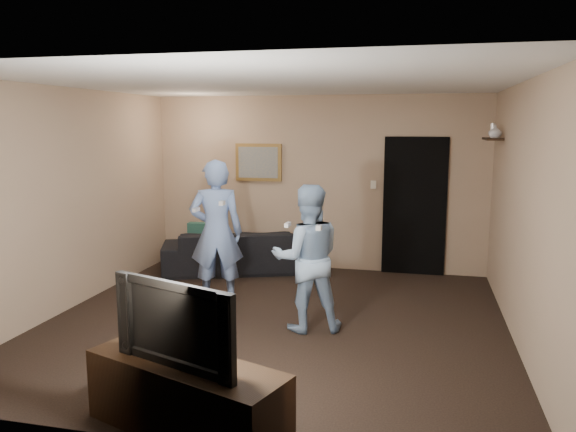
% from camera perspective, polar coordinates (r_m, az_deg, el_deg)
% --- Properties ---
extents(ground, '(5.00, 5.00, 0.00)m').
position_cam_1_polar(ground, '(6.35, -1.33, -10.70)').
color(ground, black).
rests_on(ground, ground).
extents(ceiling, '(5.00, 5.00, 0.04)m').
position_cam_1_polar(ceiling, '(5.99, -1.42, 13.39)').
color(ceiling, silver).
rests_on(ceiling, wall_back).
extents(wall_back, '(5.00, 0.04, 2.60)m').
position_cam_1_polar(wall_back, '(8.46, 2.93, 3.36)').
color(wall_back, tan).
rests_on(wall_back, ground).
extents(wall_front, '(5.00, 0.04, 2.60)m').
position_cam_1_polar(wall_front, '(3.71, -11.22, -4.44)').
color(wall_front, tan).
rests_on(wall_front, ground).
extents(wall_left, '(0.04, 5.00, 2.60)m').
position_cam_1_polar(wall_left, '(7.09, -21.33, 1.59)').
color(wall_left, tan).
rests_on(wall_left, ground).
extents(wall_right, '(0.04, 5.00, 2.60)m').
position_cam_1_polar(wall_right, '(5.92, 22.72, 0.11)').
color(wall_right, tan).
rests_on(wall_right, ground).
extents(sofa, '(2.30, 1.53, 0.62)m').
position_cam_1_polar(sofa, '(8.42, -5.30, -3.51)').
color(sofa, black).
rests_on(sofa, ground).
extents(throw_pillow, '(0.47, 0.17, 0.46)m').
position_cam_1_polar(throw_pillow, '(8.56, -8.57, -2.22)').
color(throw_pillow, '#16433A').
rests_on(throw_pillow, sofa).
extents(painting_frame, '(0.72, 0.05, 0.57)m').
position_cam_1_polar(painting_frame, '(8.62, -3.01, 5.47)').
color(painting_frame, olive).
rests_on(painting_frame, wall_back).
extents(painting_canvas, '(0.62, 0.01, 0.47)m').
position_cam_1_polar(painting_canvas, '(8.59, -3.06, 5.46)').
color(painting_canvas, slate).
rests_on(painting_canvas, painting_frame).
extents(doorway, '(0.90, 0.06, 2.00)m').
position_cam_1_polar(doorway, '(8.33, 12.73, 0.97)').
color(doorway, black).
rests_on(doorway, ground).
extents(light_switch, '(0.08, 0.02, 0.12)m').
position_cam_1_polar(light_switch, '(8.32, 8.67, 3.17)').
color(light_switch, silver).
rests_on(light_switch, wall_back).
extents(wall_shelf, '(0.20, 0.60, 0.03)m').
position_cam_1_polar(wall_shelf, '(7.63, 20.07, 7.37)').
color(wall_shelf, black).
rests_on(wall_shelf, wall_right).
extents(shelf_vase, '(0.20, 0.20, 0.16)m').
position_cam_1_polar(shelf_vase, '(7.41, 20.30, 8.06)').
color(shelf_vase, silver).
rests_on(shelf_vase, wall_shelf).
extents(shelf_figurine, '(0.06, 0.06, 0.18)m').
position_cam_1_polar(shelf_figurine, '(7.67, 20.07, 8.16)').
color(shelf_figurine, white).
rests_on(shelf_figurine, wall_shelf).
extents(tv_console, '(1.61, 0.98, 0.55)m').
position_cam_1_polar(tv_console, '(4.24, -10.28, -17.79)').
color(tv_console, black).
rests_on(tv_console, ground).
extents(television, '(1.04, 0.49, 0.61)m').
position_cam_1_polar(television, '(4.01, -10.52, -10.43)').
color(television, black).
rests_on(television, tv_console).
extents(wii_player_left, '(0.74, 0.59, 1.76)m').
position_cam_1_polar(wii_player_left, '(6.84, -7.29, -1.66)').
color(wii_player_left, '#7A98D3').
rests_on(wii_player_left, ground).
extents(wii_player_right, '(0.90, 0.80, 1.56)m').
position_cam_1_polar(wii_player_right, '(5.92, 1.97, -4.30)').
color(wii_player_right, '#90AED1').
rests_on(wii_player_right, ground).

